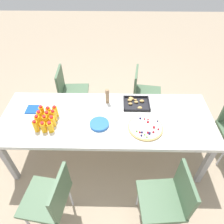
% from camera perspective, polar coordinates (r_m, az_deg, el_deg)
% --- Properties ---
extents(ground_plane, '(12.00, 12.00, 0.00)m').
position_cam_1_polar(ground_plane, '(2.85, -1.24, -11.88)').
color(ground_plane, tan).
extents(party_table, '(2.38, 0.86, 0.72)m').
position_cam_1_polar(party_table, '(2.34, -1.48, -2.55)').
color(party_table, silver).
rests_on(party_table, ground_plane).
extents(chair_near_right, '(0.43, 0.43, 0.83)m').
position_cam_1_polar(chair_near_right, '(2.08, 15.51, -21.92)').
color(chair_near_right, '#4C6B4C').
rests_on(chair_near_right, ground_plane).
extents(chair_far_right, '(0.45, 0.45, 0.83)m').
position_cam_1_polar(chair_far_right, '(3.06, 8.59, 5.82)').
color(chair_far_right, '#4C6B4C').
rests_on(chair_far_right, ground_plane).
extents(chair_near_left, '(0.45, 0.45, 0.83)m').
position_cam_1_polar(chair_near_left, '(2.09, -16.64, -21.91)').
color(chair_near_left, '#4C6B4C').
rests_on(chair_near_left, ground_plane).
extents(chair_far_left, '(0.42, 0.42, 0.83)m').
position_cam_1_polar(chair_far_left, '(3.12, -11.70, 6.08)').
color(chair_far_left, '#4C6B4C').
rests_on(chair_far_left, ground_plane).
extents(juice_bottle_0, '(0.05, 0.05, 0.14)m').
position_cam_1_polar(juice_bottle_0, '(2.25, -20.46, -3.70)').
color(juice_bottle_0, '#FAAD14').
rests_on(juice_bottle_0, party_table).
extents(juice_bottle_1, '(0.06, 0.06, 0.13)m').
position_cam_1_polar(juice_bottle_1, '(2.22, -18.54, -4.04)').
color(juice_bottle_1, '#F9AC14').
rests_on(juice_bottle_1, party_table).
extents(juice_bottle_2, '(0.06, 0.06, 0.13)m').
position_cam_1_polar(juice_bottle_2, '(2.20, -16.77, -4.01)').
color(juice_bottle_2, '#FAAE14').
rests_on(juice_bottle_2, party_table).
extents(juice_bottle_3, '(0.05, 0.05, 0.15)m').
position_cam_1_polar(juice_bottle_3, '(2.30, -19.94, -2.40)').
color(juice_bottle_3, '#FAAD14').
rests_on(juice_bottle_3, party_table).
extents(juice_bottle_4, '(0.06, 0.06, 0.15)m').
position_cam_1_polar(juice_bottle_4, '(2.27, -18.05, -2.42)').
color(juice_bottle_4, '#F9AD14').
rests_on(juice_bottle_4, party_table).
extents(juice_bottle_5, '(0.06, 0.06, 0.14)m').
position_cam_1_polar(juice_bottle_5, '(2.25, -16.24, -2.49)').
color(juice_bottle_5, '#FAAB14').
rests_on(juice_bottle_5, party_table).
extents(juice_bottle_6, '(0.06, 0.06, 0.14)m').
position_cam_1_polar(juice_bottle_6, '(2.35, -19.43, -1.11)').
color(juice_bottle_6, '#F9AD14').
rests_on(juice_bottle_6, party_table).
extents(juice_bottle_7, '(0.06, 0.06, 0.13)m').
position_cam_1_polar(juice_bottle_7, '(2.33, -17.46, -1.20)').
color(juice_bottle_7, '#FAAC14').
rests_on(juice_bottle_7, party_table).
extents(juice_bottle_8, '(0.06, 0.06, 0.15)m').
position_cam_1_polar(juice_bottle_8, '(2.30, -15.86, -1.02)').
color(juice_bottle_8, '#FAAC14').
rests_on(juice_bottle_8, party_table).
extents(juice_bottle_9, '(0.05, 0.05, 0.15)m').
position_cam_1_polar(juice_bottle_9, '(2.39, -18.88, 0.14)').
color(juice_bottle_9, '#FAAD14').
rests_on(juice_bottle_9, party_table).
extents(juice_bottle_10, '(0.06, 0.06, 0.13)m').
position_cam_1_polar(juice_bottle_10, '(2.38, -17.20, -0.00)').
color(juice_bottle_10, '#FAAD14').
rests_on(juice_bottle_10, party_table).
extents(juice_bottle_11, '(0.06, 0.06, 0.15)m').
position_cam_1_polar(juice_bottle_11, '(2.35, -15.49, 0.12)').
color(juice_bottle_11, '#F9AD14').
rests_on(juice_bottle_11, party_table).
extents(fruit_pizza, '(0.37, 0.37, 0.05)m').
position_cam_1_polar(fruit_pizza, '(2.20, 9.30, -4.24)').
color(fruit_pizza, tan).
rests_on(fruit_pizza, party_table).
extents(snack_tray, '(0.31, 0.25, 0.04)m').
position_cam_1_polar(snack_tray, '(2.47, 6.69, 2.44)').
color(snack_tray, black).
rests_on(snack_tray, party_table).
extents(plate_stack, '(0.21, 0.21, 0.03)m').
position_cam_1_polar(plate_stack, '(2.21, -3.55, -3.38)').
color(plate_stack, blue).
rests_on(plate_stack, party_table).
extents(napkin_stack, '(0.15, 0.15, 0.01)m').
position_cam_1_polar(napkin_stack, '(2.56, -21.18, 0.70)').
color(napkin_stack, '#194CA5').
rests_on(napkin_stack, party_table).
extents(cardboard_tube, '(0.04, 0.04, 0.19)m').
position_cam_1_polar(cardboard_tube, '(2.43, -1.21, 4.41)').
color(cardboard_tube, '#9E7A56').
rests_on(cardboard_tube, party_table).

